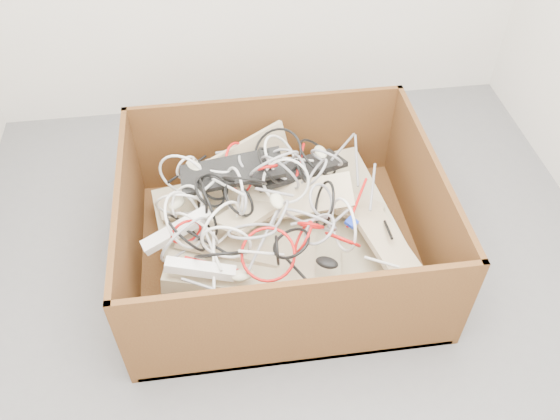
{
  "coord_description": "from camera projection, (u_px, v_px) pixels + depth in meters",
  "views": [
    {
      "loc": [
        -0.26,
        -1.44,
        2.11
      ],
      "look_at": [
        -0.02,
        0.28,
        0.3
      ],
      "focal_mm": 37.05,
      "sensor_mm": 36.0,
      "label": 1
    }
  ],
  "objects": [
    {
      "name": "vga_plug",
      "position": [
        352.0,
        222.0,
        2.37
      ],
      "size": [
        0.06,
        0.06,
        0.03
      ],
      "primitive_type": "cube",
      "rotation": [
        0.09,
        0.14,
        -0.83
      ],
      "color": "#0B24AE",
      "rests_on": "keyboard_pile"
    },
    {
      "name": "ground",
      "position": [
        294.0,
        302.0,
        2.54
      ],
      "size": [
        3.0,
        3.0,
        0.0
      ],
      "primitive_type": "plane",
      "color": "#59595C",
      "rests_on": "ground"
    },
    {
      "name": "mice_scatter",
      "position": [
        256.0,
        207.0,
        2.44
      ],
      "size": [
        0.76,
        0.72,
        0.17
      ],
      "color": "beige",
      "rests_on": "keyboard_pile"
    },
    {
      "name": "room_shell",
      "position": [
        302.0,
        48.0,
        1.64
      ],
      "size": [
        3.04,
        3.04,
        2.5
      ],
      "color": "silver",
      "rests_on": "ground"
    },
    {
      "name": "cable_tangle",
      "position": [
        250.0,
        199.0,
        2.41
      ],
      "size": [
        1.04,
        0.94,
        0.42
      ],
      "color": "silver",
      "rests_on": "keyboard_pile"
    },
    {
      "name": "keyboard_pile",
      "position": [
        278.0,
        205.0,
        2.54
      ],
      "size": [
        1.1,
        0.98,
        0.32
      ],
      "color": "#C2B189",
      "rests_on": "cardboard_box"
    },
    {
      "name": "cardboard_box",
      "position": [
        276.0,
        239.0,
        2.62
      ],
      "size": [
        1.33,
        1.11,
        0.55
      ],
      "color": "#412210",
      "rests_on": "ground"
    },
    {
      "name": "power_strip_right",
      "position": [
        200.0,
        269.0,
        2.25
      ],
      "size": [
        0.28,
        0.1,
        0.09
      ],
      "primitive_type": "cube",
      "rotation": [
        -0.1,
        0.17,
        -0.18
      ],
      "color": "white",
      "rests_on": "keyboard_pile"
    },
    {
      "name": "power_strip_left",
      "position": [
        177.0,
        230.0,
        2.37
      ],
      "size": [
        0.31,
        0.16,
        0.13
      ],
      "primitive_type": "cube",
      "rotation": [
        0.14,
        -0.26,
        0.33
      ],
      "color": "white",
      "rests_on": "keyboard_pile"
    }
  ]
}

